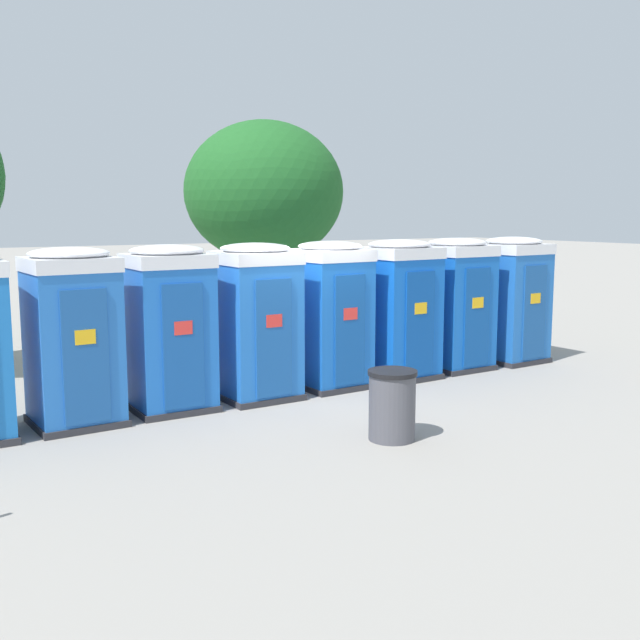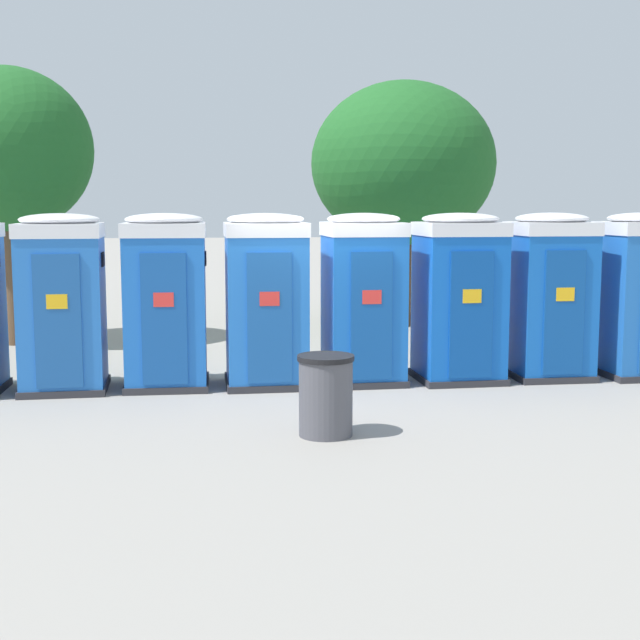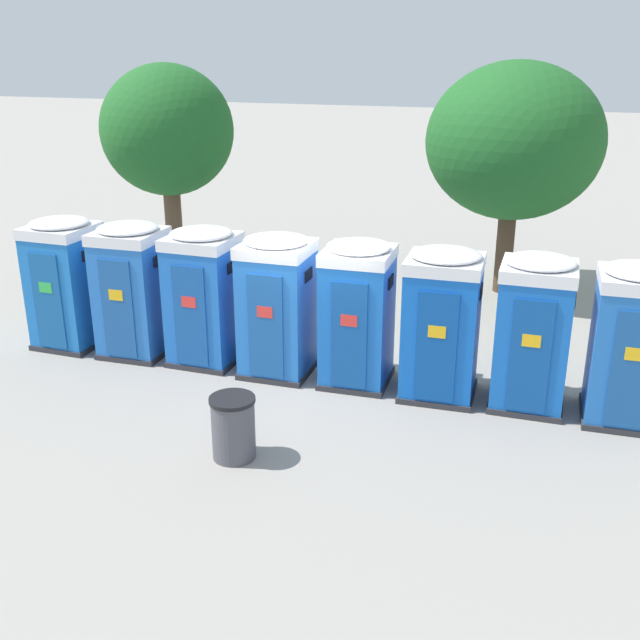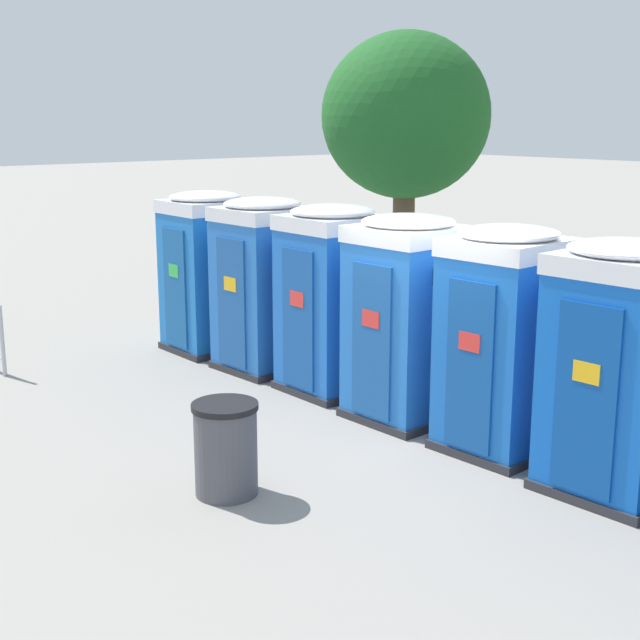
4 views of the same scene
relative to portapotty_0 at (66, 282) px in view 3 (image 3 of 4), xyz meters
name	(u,v)px [view 3 (image 3 of 4)]	position (x,y,z in m)	size (l,w,h in m)	color
ground_plane	(317,375)	(5.09, 0.14, -1.28)	(120.00, 120.00, 0.00)	gray
portapotty_0	(66,282)	(0.00, 0.00, 0.00)	(1.20, 1.21, 2.54)	#2D2D33
portapotty_1	(133,289)	(1.46, 0.04, 0.00)	(1.25, 1.25, 2.54)	#2D2D33
portapotty_2	(204,296)	(2.91, 0.13, 0.00)	(1.20, 1.21, 2.54)	#2D2D33
portapotty_3	(277,305)	(4.37, 0.08, 0.00)	(1.24, 1.23, 2.54)	#2D2D33
portapotty_4	(357,313)	(5.82, 0.14, 0.00)	(1.21, 1.25, 2.54)	#2D2D33
portapotty_5	(442,323)	(7.28, 0.10, 0.00)	(1.29, 1.26, 2.54)	#2D2D33
portapotty_6	(533,332)	(8.73, 0.19, 0.00)	(1.20, 1.22, 2.54)	#2D2D33
portapotty_7	(631,344)	(10.19, 0.14, 0.00)	(1.24, 1.25, 2.54)	#2D2D33
street_tree_0	(167,132)	(-0.19, 4.55, 2.36)	(3.14, 3.14, 5.21)	brown
street_tree_1	(514,142)	(7.69, 6.23, 2.24)	(3.97, 3.97, 5.30)	#4C3826
trash_can	(233,427)	(4.88, -2.91, -0.81)	(0.66, 0.66, 0.94)	#4C4C54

